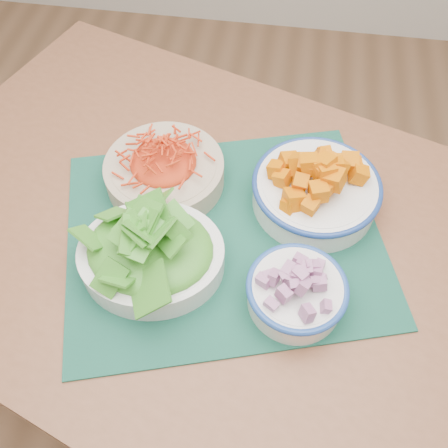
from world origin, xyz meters
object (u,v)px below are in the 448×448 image
squash_bowl (317,185)px  lettuce_bowl (150,249)px  table (213,262)px  carrot_bowl (164,167)px  onion_bowl (297,290)px  placemat (224,235)px

squash_bowl → lettuce_bowl: 0.30m
table → lettuce_bowl: bearing=-113.8°
table → carrot_bowl: (-0.10, 0.09, 0.15)m
table → onion_bowl: (0.15, -0.11, 0.14)m
carrot_bowl → table: bearing=-42.7°
squash_bowl → onion_bowl: (-0.02, -0.20, -0.01)m
lettuce_bowl → onion_bowl: (0.23, -0.03, -0.01)m
onion_bowl → table: bearing=142.4°
placemat → squash_bowl: bearing=15.1°
lettuce_bowl → onion_bowl: size_ratio=1.38×
squash_bowl → placemat: bearing=-147.8°
carrot_bowl → lettuce_bowl: bearing=-83.7°
lettuce_bowl → onion_bowl: bearing=-14.9°
placemat → squash_bowl: (0.14, 0.09, 0.05)m
onion_bowl → squash_bowl: bearing=84.5°
lettuce_bowl → onion_bowl: lettuce_bowl is taller
table → placemat: 0.11m
squash_bowl → lettuce_bowl: bearing=-145.6°
onion_bowl → lettuce_bowl: bearing=172.8°
placemat → squash_bowl: 0.18m
table → carrot_bowl: carrot_bowl is taller
squash_bowl → carrot_bowl: bearing=178.3°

